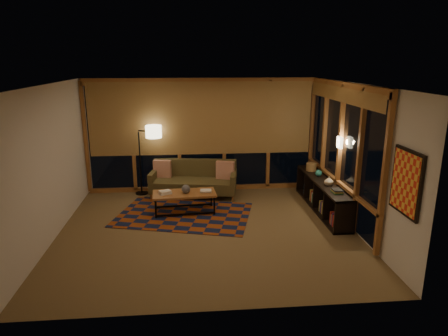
{
  "coord_description": "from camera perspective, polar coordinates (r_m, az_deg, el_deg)",
  "views": [
    {
      "loc": [
        -0.31,
        -6.94,
        3.13
      ],
      "look_at": [
        0.34,
        0.24,
        1.14
      ],
      "focal_mm": 32.0,
      "sensor_mm": 36.0,
      "label": 1
    }
  ],
  "objects": [
    {
      "name": "sofa",
      "position": [
        9.34,
        -4.38,
        -1.63
      ],
      "size": [
        2.07,
        1.11,
        0.81
      ],
      "primitive_type": null,
      "rotation": [
        0.0,
        0.0,
        -0.17
      ],
      "color": "brown",
      "rests_on": "floor"
    },
    {
      "name": "shelf_book_stack",
      "position": [
        7.93,
        15.84,
        -3.2
      ],
      "size": [
        0.22,
        0.27,
        0.07
      ],
      "primitive_type": null,
      "rotation": [
        0.0,
        0.0,
        -0.27
      ],
      "color": "white",
      "rests_on": "bookshelf"
    },
    {
      "name": "teal_bowl",
      "position": [
        8.92,
        13.37,
        -0.72
      ],
      "size": [
        0.18,
        0.18,
        0.14
      ],
      "primitive_type": "sphere",
      "rotation": [
        0.0,
        0.0,
        0.31
      ],
      "color": "#277B6E",
      "rests_on": "bookshelf"
    },
    {
      "name": "window_wall_back",
      "position": [
        9.54,
        -3.2,
        4.61
      ],
      "size": [
        5.3,
        0.16,
        2.6
      ],
      "primitive_type": null,
      "color": "#945820",
      "rests_on": "walls"
    },
    {
      "name": "bookshelf",
      "position": [
        8.75,
        13.84,
        -3.77
      ],
      "size": [
        0.4,
        2.59,
        0.65
      ],
      "primitive_type": null,
      "color": "black",
      "rests_on": "floor"
    },
    {
      "name": "vase",
      "position": [
        8.33,
        14.76,
        -1.79
      ],
      "size": [
        0.19,
        0.19,
        0.19
      ],
      "primitive_type": "imported",
      "rotation": [
        0.0,
        0.0,
        0.02
      ],
      "color": "tan",
      "rests_on": "bookshelf"
    },
    {
      "name": "walls",
      "position": [
        7.17,
        -2.5,
        1.0
      ],
      "size": [
        5.51,
        5.01,
        2.7
      ],
      "color": "silver",
      "rests_on": "floor"
    },
    {
      "name": "area_rug",
      "position": [
        8.36,
        -5.73,
        -6.63
      ],
      "size": [
        3.03,
        2.39,
        0.01
      ],
      "primitive_type": "cube",
      "rotation": [
        0.0,
        0.0,
        -0.26
      ],
      "color": "#863810",
      "rests_on": "floor"
    },
    {
      "name": "wall_art",
      "position": [
        6.15,
        24.54,
        -1.88
      ],
      "size": [
        0.06,
        0.74,
        0.94
      ],
      "primitive_type": null,
      "color": "red",
      "rests_on": "walls"
    },
    {
      "name": "ceiling",
      "position": [
        6.96,
        -2.63,
        11.84
      ],
      "size": [
        5.5,
        5.0,
        0.01
      ],
      "primitive_type": "cube",
      "color": "beige",
      "rests_on": "walls"
    },
    {
      "name": "pillow_right",
      "position": [
        9.31,
        0.17,
        -0.3
      ],
      "size": [
        0.44,
        0.26,
        0.42
      ],
      "primitive_type": null,
      "rotation": [
        0.0,
        0.0,
        -0.32
      ],
      "color": "#BF3004",
      "rests_on": "sofa"
    },
    {
      "name": "book_stack_a",
      "position": [
        8.32,
        -8.4,
        -3.43
      ],
      "size": [
        0.3,
        0.27,
        0.07
      ],
      "primitive_type": null,
      "rotation": [
        0.0,
        0.0,
        0.42
      ],
      "color": "white",
      "rests_on": "coffee_table"
    },
    {
      "name": "ceramic_pot",
      "position": [
        8.29,
        -5.47,
        -2.99
      ],
      "size": [
        0.22,
        0.22,
        0.18
      ],
      "primitive_type": "sphere",
      "rotation": [
        0.0,
        0.0,
        -0.21
      ],
      "color": "black",
      "rests_on": "coffee_table"
    },
    {
      "name": "window_wall_right",
      "position": [
        8.3,
        16.12,
        2.4
      ],
      "size": [
        0.16,
        3.7,
        2.6
      ],
      "primitive_type": null,
      "color": "#945820",
      "rests_on": "walls"
    },
    {
      "name": "coffee_table",
      "position": [
        8.42,
        -5.66,
        -4.92
      ],
      "size": [
        1.34,
        0.68,
        0.43
      ],
      "primitive_type": null,
      "rotation": [
        0.0,
        0.0,
        0.07
      ],
      "color": "#945820",
      "rests_on": "floor"
    },
    {
      "name": "book_stack_b",
      "position": [
        8.36,
        -2.61,
        -3.26
      ],
      "size": [
        0.27,
        0.22,
        0.05
      ],
      "primitive_type": null,
      "rotation": [
        0.0,
        0.0,
        -0.04
      ],
      "color": "white",
      "rests_on": "coffee_table"
    },
    {
      "name": "wall_sconce",
      "position": [
        8.1,
        16.2,
        3.53
      ],
      "size": [
        0.12,
        0.18,
        0.22
      ],
      "primitive_type": null,
      "color": "#F6E6B5",
      "rests_on": "walls"
    },
    {
      "name": "floor_lamp",
      "position": [
        9.56,
        -11.91,
        1.18
      ],
      "size": [
        0.66,
        0.55,
        1.68
      ],
      "primitive_type": null,
      "rotation": [
        0.0,
        0.0,
        -0.39
      ],
      "color": "black",
      "rests_on": "floor"
    },
    {
      "name": "basket",
      "position": [
        9.33,
        12.37,
        0.16
      ],
      "size": [
        0.25,
        0.25,
        0.18
      ],
      "primitive_type": "cylinder",
      "rotation": [
        0.0,
        0.0,
        -0.08
      ],
      "color": "olive",
      "rests_on": "bookshelf"
    },
    {
      "name": "pillow_left",
      "position": [
        9.55,
        -8.8,
        -0.11
      ],
      "size": [
        0.43,
        0.21,
        0.41
      ],
      "primitive_type": null,
      "rotation": [
        0.0,
        0.0,
        -0.18
      ],
      "color": "#BF3004",
      "rests_on": "sofa"
    },
    {
      "name": "floor",
      "position": [
        7.62,
        -2.38,
        -8.88
      ],
      "size": [
        5.5,
        5.0,
        0.01
      ],
      "primitive_type": "cube",
      "color": "brown",
      "rests_on": "ground"
    }
  ]
}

